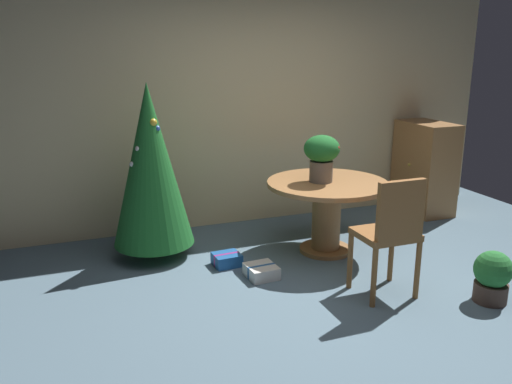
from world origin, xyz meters
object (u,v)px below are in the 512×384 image
Objects in this scene: gift_box_blue at (227,260)px; wooden_cabinet at (425,168)px; flower_vase at (321,154)px; wooden_chair_near at (391,230)px; round_dining_table at (327,204)px; gift_box_cream at (261,271)px; potted_plant at (492,276)px; holiday_tree at (151,165)px.

gift_box_blue is 0.23× the size of wooden_cabinet.
flower_vase reaches higher than wooden_chair_near.
gift_box_cream is (-0.80, -0.34, -0.43)m from round_dining_table.
round_dining_table is at bearing -156.37° from wooden_cabinet.
gift_box_cream is at bearing -156.56° from wooden_cabinet.
wooden_cabinet reaches higher than potted_plant.
potted_plant is (1.71, -1.41, 0.16)m from gift_box_blue.
wooden_chair_near reaches higher than gift_box_cream.
wooden_chair_near is at bearing -43.90° from holiday_tree.
gift_box_cream is 0.41m from gift_box_blue.
wooden_cabinet reaches higher than gift_box_cream.
round_dining_table is 2.59× the size of flower_vase.
round_dining_table is at bearing -0.61° from gift_box_blue.
flower_vase is 1.59× the size of gift_box_cream.
round_dining_table reaches higher than potted_plant.
wooden_chair_near reaches higher than round_dining_table.
flower_vase is 0.45× the size of wooden_chair_near.
flower_vase is 1.58m from holiday_tree.
holiday_tree is (-1.57, 1.51, 0.32)m from wooden_chair_near.
gift_box_blue is (0.57, -0.46, -0.83)m from holiday_tree.
potted_plant is at bearing -39.33° from holiday_tree.
holiday_tree is 3.02m from potted_plant.
wooden_chair_near is 2.20m from holiday_tree.
wooden_cabinet is 2.38m from potted_plant.
wooden_chair_near is 2.47m from wooden_cabinet.
gift_box_cream is 1.85m from potted_plant.
wooden_chair_near reaches higher than gift_box_blue.
wooden_cabinet reaches higher than wooden_chair_near.
flower_vase is 1.14m from wooden_chair_near.
wooden_cabinet is at bearing 23.63° from round_dining_table.
round_dining_table reaches higher than gift_box_blue.
potted_plant is (0.77, -1.42, -0.75)m from flower_vase.
potted_plant is (0.71, -0.36, -0.35)m from wooden_chair_near.
wooden_chair_near is at bearing -86.65° from flower_vase.
flower_vase is at bearing -157.79° from wooden_cabinet.
wooden_chair_near is 2.36× the size of potted_plant.
wooden_cabinet reaches higher than gift_box_blue.
flower_vase is at bearing 0.83° from gift_box_blue.
gift_box_cream is at bearing 138.89° from wooden_chair_near.
potted_plant is at bearing -39.40° from gift_box_blue.
gift_box_cream is (-0.74, -0.36, -0.91)m from flower_vase.
holiday_tree reaches higher than gift_box_blue.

